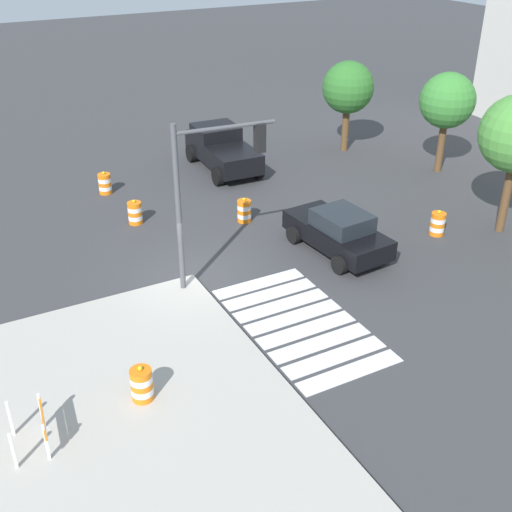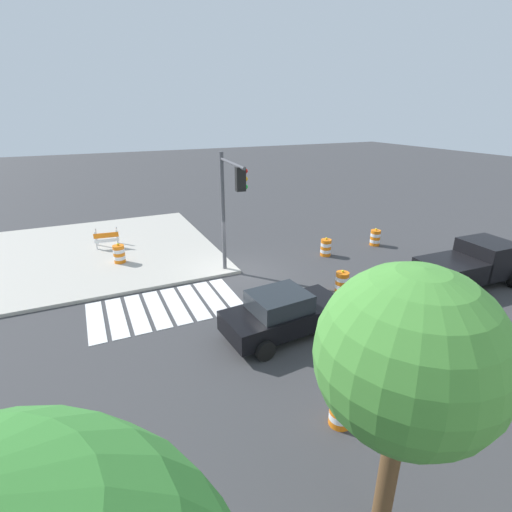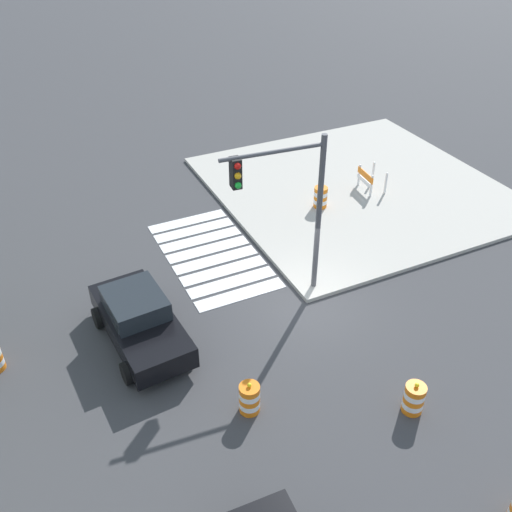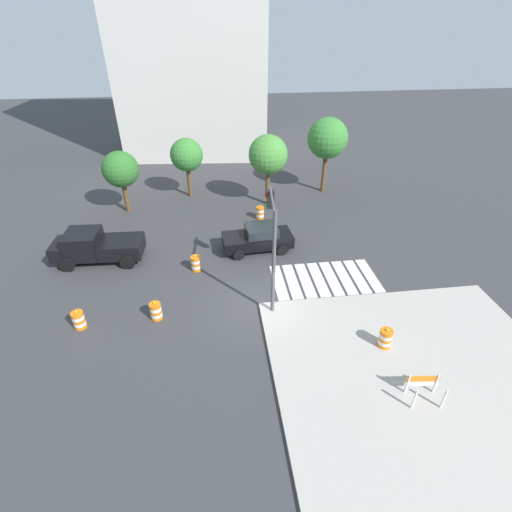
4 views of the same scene
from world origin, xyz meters
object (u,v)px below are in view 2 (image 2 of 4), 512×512
Objects in this scene: sports_car at (283,313)px; construction_barricade at (107,238)px; traffic_barrel_crosswalk_end at (342,282)px; traffic_barrel_median_far at (375,238)px; street_tree_streetside_near at (408,358)px; traffic_barrel_near_corner at (326,247)px; traffic_barrel_on_sidewalk at (119,254)px; pickup_truck at (476,263)px; traffic_light_pole at (230,197)px; traffic_barrel_median_near at (341,409)px.

construction_barricade is (4.80, -11.62, -0.09)m from sports_car.
traffic_barrel_median_far is at bearing -142.91° from traffic_barrel_crosswalk_end.
traffic_barrel_crosswalk_end is at bearing -154.69° from sports_car.
street_tree_streetside_near is at bearing 100.06° from construction_barricade.
construction_barricade is (10.56, -5.87, 0.27)m from traffic_barrel_near_corner.
sports_car is 4.34× the size of traffic_barrel_on_sidewalk.
pickup_truck is at bearing 141.63° from construction_barricade.
traffic_light_pole is at bearing -38.30° from traffic_barrel_crosswalk_end.
sports_car is 7.44m from street_tree_streetside_near.
traffic_barrel_near_corner is 12.08m from construction_barricade.
traffic_light_pole is at bearing 137.30° from traffic_barrel_on_sidewalk.
traffic_barrel_on_sidewalk is at bearing -79.57° from street_tree_streetside_near.
sports_car is 11.03m from traffic_barrel_median_far.
sports_car is 3.38× the size of construction_barricade.
street_tree_streetside_near reaches higher than construction_barricade.
traffic_barrel_on_sidewalk is 0.19× the size of street_tree_streetside_near.
pickup_truck reaches higher than traffic_barrel_on_sidewalk.
sports_car is at bearing 0.31° from pickup_truck.
traffic_barrel_on_sidewalk is (8.31, -7.16, 0.15)m from traffic_barrel_crosswalk_end.
construction_barricade is (0.36, -2.63, 0.12)m from traffic_barrel_on_sidewalk.
traffic_light_pole reaches higher than traffic_barrel_near_corner.
traffic_barrel_on_sidewalk is 6.89m from traffic_light_pole.
street_tree_streetside_near is at bearing 57.13° from traffic_barrel_crosswalk_end.
traffic_light_pole is (-0.67, -9.07, 3.46)m from traffic_barrel_median_near.
traffic_barrel_median_near is at bearing -110.43° from street_tree_streetside_near.
sports_car is at bearing 116.29° from traffic_barrel_on_sidewalk.
traffic_barrel_median_far is 9.97m from traffic_light_pole.
traffic_barrel_median_near is 0.19× the size of traffic_light_pole.
traffic_light_pole is at bearing -26.27° from pickup_truck.
construction_barricade is (8.68, -9.79, 0.27)m from traffic_barrel_crosswalk_end.
street_tree_streetside_near is (10.87, 12.53, 3.42)m from traffic_barrel_median_far.
traffic_barrel_crosswalk_end is 0.19× the size of traffic_light_pole.
street_tree_streetside_near is at bearing 69.57° from traffic_barrel_median_near.
sports_car is 4.24m from traffic_barrel_median_near.
pickup_truck is 5.13× the size of traffic_barrel_on_sidewalk.
traffic_barrel_median_far is (-5.42, -4.10, 0.00)m from traffic_barrel_crosswalk_end.
pickup_truck is 11.31m from traffic_barrel_median_near.
sports_car reaches higher than construction_barricade.
traffic_barrel_median_far is at bearing -147.46° from sports_car.
sports_car is at bearing 25.31° from traffic_barrel_crosswalk_end.
traffic_barrel_on_sidewalk is at bearing 97.86° from construction_barricade.
traffic_barrel_median_far is (-3.54, -0.18, 0.00)m from traffic_barrel_near_corner.
construction_barricade is (14.61, -11.57, -0.25)m from pickup_truck.
street_tree_streetside_near is at bearing 100.43° from traffic_barrel_on_sidewalk.
traffic_barrel_on_sidewalk is 0.19× the size of traffic_light_pole.
pickup_truck is 5.13× the size of traffic_barrel_median_near.
traffic_barrel_median_far is 14.07m from traffic_barrel_on_sidewalk.
traffic_barrel_on_sidewalk is at bearing -42.70° from traffic_light_pole.
traffic_barrel_median_far is at bearing -130.94° from street_tree_streetside_near.
traffic_barrel_on_sidewalk is at bearing -12.55° from traffic_barrel_median_far.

